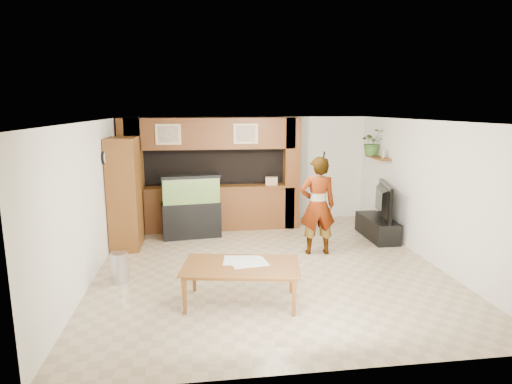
{
  "coord_description": "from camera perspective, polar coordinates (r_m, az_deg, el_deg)",
  "views": [
    {
      "loc": [
        -1.2,
        -7.29,
        2.82
      ],
      "look_at": [
        -0.14,
        0.6,
        1.25
      ],
      "focal_mm": 30.0,
      "sensor_mm": 36.0,
      "label": 1
    }
  ],
  "objects": [
    {
      "name": "wall_shelf",
      "position": [
        10.16,
        15.95,
        4.41
      ],
      "size": [
        0.25,
        0.9,
        0.04
      ],
      "primitive_type": "cube",
      "color": "brown",
      "rests_on": "wall_right"
    },
    {
      "name": "photo_frame",
      "position": [
        9.92,
        16.55,
        4.87
      ],
      "size": [
        0.05,
        0.14,
        0.18
      ],
      "primitive_type": "cube",
      "rotation": [
        0.0,
        0.0,
        -0.15
      ],
      "color": "#C6B184",
      "rests_on": "wall_shelf"
    },
    {
      "name": "wall_right",
      "position": [
        8.55,
        21.91,
        0.12
      ],
      "size": [
        0.0,
        6.5,
        6.5
      ],
      "primitive_type": "plane",
      "rotation": [
        1.57,
        0.0,
        -1.57
      ],
      "color": "silver",
      "rests_on": "floor"
    },
    {
      "name": "dining_table",
      "position": [
        6.35,
        -2.03,
        -12.29
      ],
      "size": [
        1.81,
        1.2,
        0.59
      ],
      "primitive_type": "imported",
      "rotation": [
        0.0,
        0.0,
        -0.17
      ],
      "color": "brown",
      "rests_on": "floor"
    },
    {
      "name": "aquarium",
      "position": [
        9.49,
        -8.64,
        -1.96
      ],
      "size": [
        1.26,
        0.47,
        1.4
      ],
      "rotation": [
        0.0,
        0.0,
        0.12
      ],
      "color": "black",
      "rests_on": "floor"
    },
    {
      "name": "wall_clock",
      "position": [
        8.53,
        -19.6,
        4.33
      ],
      "size": [
        0.05,
        0.25,
        0.25
      ],
      "color": "black",
      "rests_on": "wall_left"
    },
    {
      "name": "microphone",
      "position": [
        8.06,
        9.05,
        4.86
      ],
      "size": [
        0.03,
        0.09,
        0.15
      ],
      "primitive_type": "cylinder",
      "rotation": [
        0.44,
        0.0,
        0.0
      ],
      "color": "black",
      "rests_on": "person"
    },
    {
      "name": "person",
      "position": [
        8.36,
        8.21,
        -1.81
      ],
      "size": [
        0.72,
        0.5,
        1.92
      ],
      "primitive_type": "imported",
      "rotation": [
        0.0,
        0.0,
        3.09
      ],
      "color": "tan",
      "rests_on": "floor"
    },
    {
      "name": "potted_plant",
      "position": [
        10.38,
        15.26,
        6.43
      ],
      "size": [
        0.58,
        0.51,
        0.62
      ],
      "primitive_type": "imported",
      "rotation": [
        0.0,
        0.0,
        0.04
      ],
      "color": "#386126",
      "rests_on": "wall_shelf"
    },
    {
      "name": "trash_can",
      "position": [
        7.44,
        -17.7,
        -9.57
      ],
      "size": [
        0.28,
        0.28,
        0.51
      ],
      "primitive_type": "cylinder",
      "color": "#B2B2B7",
      "rests_on": "floor"
    },
    {
      "name": "pantry_cabinet",
      "position": [
        9.01,
        -17.08,
        -0.19
      ],
      "size": [
        0.56,
        0.92,
        2.24
      ],
      "primitive_type": "cube",
      "color": "brown",
      "rests_on": "floor"
    },
    {
      "name": "newspaper_a",
      "position": [
        6.44,
        -1.86,
        -9.09
      ],
      "size": [
        0.6,
        0.47,
        0.01
      ],
      "primitive_type": "cube",
      "rotation": [
        0.0,
        0.0,
        -0.14
      ],
      "color": "silver",
      "rests_on": "dining_table"
    },
    {
      "name": "wall_back",
      "position": [
        10.72,
        -1.15,
        3.02
      ],
      "size": [
        6.0,
        0.0,
        6.0
      ],
      "primitive_type": "plane",
      "rotation": [
        1.57,
        0.0,
        0.0
      ],
      "color": "silver",
      "rests_on": "floor"
    },
    {
      "name": "floor",
      "position": [
        7.91,
        1.61,
        -9.71
      ],
      "size": [
        6.5,
        6.5,
        0.0
      ],
      "primitive_type": "plane",
      "color": "tan",
      "rests_on": "ground"
    },
    {
      "name": "tv_stand",
      "position": [
        9.81,
        15.83,
        -4.6
      ],
      "size": [
        0.5,
        1.36,
        0.45
      ],
      "primitive_type": "cube",
      "color": "black",
      "rests_on": "floor"
    },
    {
      "name": "wall_left",
      "position": [
        7.67,
        -21.06,
        -1.03
      ],
      "size": [
        0.0,
        6.5,
        6.5
      ],
      "primitive_type": "plane",
      "rotation": [
        1.57,
        0.0,
        1.57
      ],
      "color": "silver",
      "rests_on": "floor"
    },
    {
      "name": "television",
      "position": [
        9.66,
        16.02,
        -1.12
      ],
      "size": [
        0.5,
        1.33,
        0.76
      ],
      "primitive_type": "imported",
      "rotation": [
        0.0,
        0.0,
        1.32
      ],
      "color": "black",
      "rests_on": "tv_stand"
    },
    {
      "name": "newspaper_b",
      "position": [
        6.34,
        -0.92,
        -9.41
      ],
      "size": [
        0.57,
        0.45,
        0.01
      ],
      "primitive_type": "cube",
      "rotation": [
        0.0,
        0.0,
        0.15
      ],
      "color": "silver",
      "rests_on": "dining_table"
    },
    {
      "name": "counter_box",
      "position": [
        10.03,
        2.08,
        1.49
      ],
      "size": [
        0.31,
        0.23,
        0.19
      ],
      "primitive_type": "cube",
      "rotation": [
        0.0,
        0.0,
        -0.17
      ],
      "color": "tan",
      "rests_on": "partition"
    },
    {
      "name": "partition",
      "position": [
        10.05,
        -6.14,
        2.48
      ],
      "size": [
        4.2,
        0.99,
        2.6
      ],
      "color": "brown",
      "rests_on": "floor"
    },
    {
      "name": "ceiling",
      "position": [
        7.4,
        1.72,
        9.46
      ],
      "size": [
        6.5,
        6.5,
        0.0
      ],
      "primitive_type": "plane",
      "color": "white",
      "rests_on": "wall_back"
    }
  ]
}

